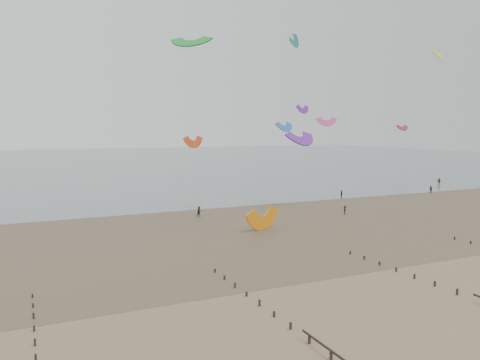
# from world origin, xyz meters

# --- Properties ---
(ground) EXTENTS (500.00, 500.00, 0.00)m
(ground) POSITION_xyz_m (0.00, 0.00, 0.00)
(ground) COLOR brown
(ground) RESTS_ON ground
(sea_and_shore) EXTENTS (500.00, 665.00, 0.03)m
(sea_and_shore) POSITION_xyz_m (-4.08, 34.40, 0.01)
(sea_and_shore) COLOR #475654
(sea_and_shore) RESTS_ON ground
(kitesurfers) EXTENTS (130.76, 27.67, 1.86)m
(kitesurfers) POSITION_xyz_m (29.15, 49.05, 0.88)
(kitesurfers) COLOR black
(kitesurfers) RESTS_ON ground
(grounded_kite) EXTENTS (8.24, 7.56, 3.66)m
(grounded_kite) POSITION_xyz_m (0.98, 29.49, 0.00)
(grounded_kite) COLOR orange
(grounded_kite) RESTS_ON ground
(kites_airborne) EXTENTS (246.91, 123.74, 39.79)m
(kites_airborne) POSITION_xyz_m (-5.04, 86.02, 22.47)
(kites_airborne) COLOR yellow
(kites_airborne) RESTS_ON ground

